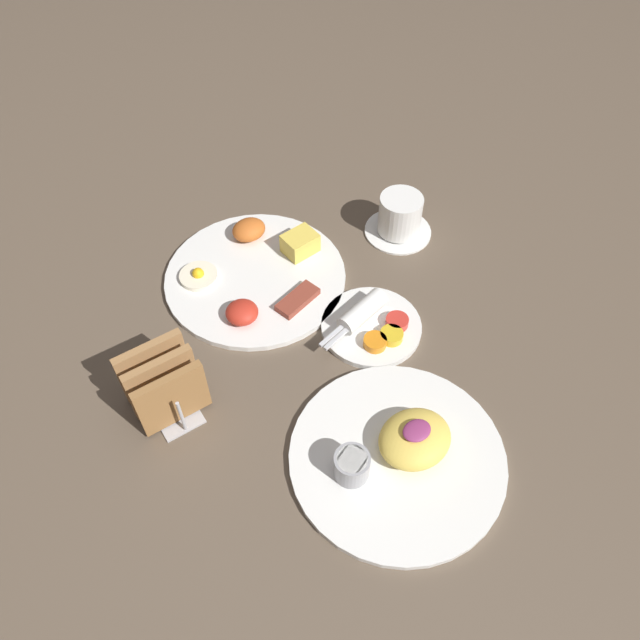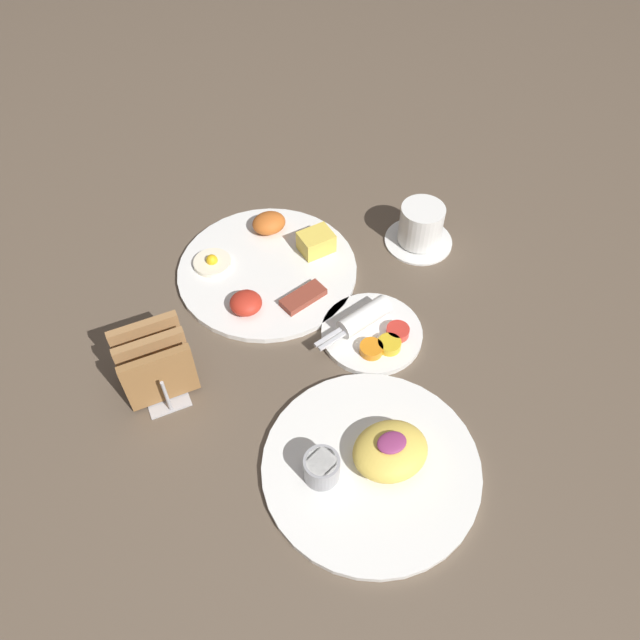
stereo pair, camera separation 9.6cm
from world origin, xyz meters
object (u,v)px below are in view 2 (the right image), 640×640
object	(u,v)px
plate_breakfast	(269,266)
toast_rack	(155,363)
plate_foreground	(373,462)
coffee_cup	(421,227)
plate_condiments	(372,331)

from	to	relation	value
plate_breakfast	toast_rack	distance (m)	0.27
plate_breakfast	toast_rack	size ratio (longest dim) A/B	2.63
plate_foreground	toast_rack	size ratio (longest dim) A/B	2.54
plate_breakfast	coffee_cup	xyz separation A→B (m)	(0.27, -0.04, 0.03)
coffee_cup	plate_condiments	bearing A→B (deg)	-138.40
plate_breakfast	coffee_cup	size ratio (longest dim) A/B	2.54
plate_breakfast	plate_condiments	distance (m)	0.22
toast_rack	coffee_cup	world-z (taller)	toast_rack
plate_foreground	coffee_cup	xyz separation A→B (m)	(0.27, 0.35, 0.02)
plate_breakfast	plate_foreground	xyz separation A→B (m)	(-0.00, -0.40, 0.00)
plate_foreground	plate_breakfast	bearing A→B (deg)	89.29
plate_foreground	coffee_cup	distance (m)	0.45
plate_foreground	toast_rack	bearing A→B (deg)	131.73
plate_foreground	coffee_cup	size ratio (longest dim) A/B	2.46
plate_condiments	coffee_cup	distance (m)	0.23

